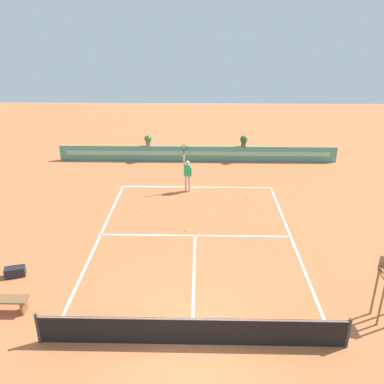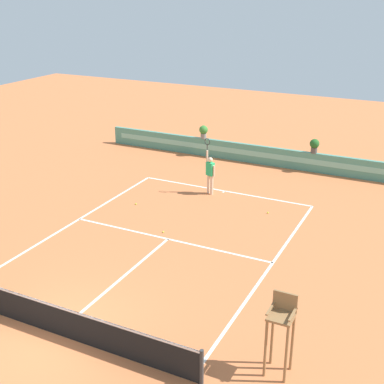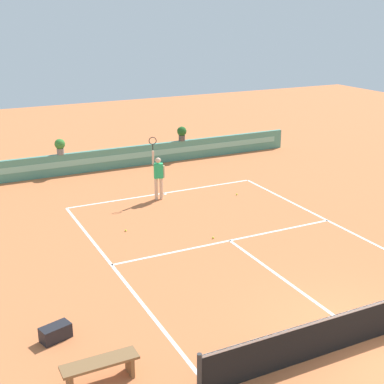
{
  "view_description": "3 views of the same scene",
  "coord_description": "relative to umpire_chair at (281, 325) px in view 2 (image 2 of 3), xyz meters",
  "views": [
    {
      "loc": [
        0.2,
        -9.13,
        8.69
      ],
      "look_at": [
        -0.19,
        8.85,
        1.0
      ],
      "focal_mm": 38.36,
      "sensor_mm": 36.0,
      "label": 1
    },
    {
      "loc": [
        8.57,
        -8.99,
        8.88
      ],
      "look_at": [
        -0.19,
        8.85,
        1.0
      ],
      "focal_mm": 48.86,
      "sensor_mm": 36.0,
      "label": 2
    },
    {
      "loc": [
        -8.5,
        -7.95,
        7.3
      ],
      "look_at": [
        -0.19,
        8.85,
        1.0
      ],
      "focal_mm": 50.89,
      "sensor_mm": 36.0,
      "label": 3
    }
  ],
  "objects": [
    {
      "name": "ground_plane",
      "position": [
        -5.9,
        4.74,
        -1.34
      ],
      "size": [
        60.0,
        60.0,
        0.0
      ],
      "primitive_type": "plane",
      "color": "#C66B3D"
    },
    {
      "name": "court_lines",
      "position": [
        -5.9,
        5.45,
        -1.34
      ],
      "size": [
        8.32,
        11.94,
        0.01
      ],
      "color": "white",
      "rests_on": "ground"
    },
    {
      "name": "net",
      "position": [
        -5.9,
        -1.26,
        -0.83
      ],
      "size": [
        8.92,
        0.1,
        1.0
      ],
      "color": "#333333",
      "rests_on": "ground"
    },
    {
      "name": "back_wall_barrier",
      "position": [
        -5.9,
        15.12,
        -0.84
      ],
      "size": [
        18.0,
        0.21,
        1.0
      ],
      "color": "#4C8E7A",
      "rests_on": "ground"
    },
    {
      "name": "umpire_chair",
      "position": [
        0.0,
        0.0,
        0.0
      ],
      "size": [
        0.6,
        0.6,
        2.14
      ],
      "color": "olive",
      "rests_on": "ground"
    },
    {
      "name": "tennis_player",
      "position": [
        -6.39,
        10.04,
        -0.29
      ],
      "size": [
        0.6,
        0.32,
        2.58
      ],
      "color": "beige",
      "rests_on": "ground"
    },
    {
      "name": "tennis_ball_near_baseline",
      "position": [
        -3.29,
        9.07,
        -1.31
      ],
      "size": [
        0.07,
        0.07,
        0.07
      ],
      "primitive_type": "sphere",
      "color": "#CCE033",
      "rests_on": "ground"
    },
    {
      "name": "tennis_ball_mid_court",
      "position": [
        -6.32,
        5.53,
        -1.31
      ],
      "size": [
        0.07,
        0.07,
        0.07
      ],
      "primitive_type": "sphere",
      "color": "#CCE033",
      "rests_on": "ground"
    },
    {
      "name": "tennis_ball_by_sideline",
      "position": [
        -8.74,
        7.43,
        -1.31
      ],
      "size": [
        0.07,
        0.07,
        0.07
      ],
      "primitive_type": "sphere",
      "color": "#CCE033",
      "rests_on": "ground"
    },
    {
      "name": "potted_plant_right",
      "position": [
        -2.94,
        15.13,
        0.07
      ],
      "size": [
        0.48,
        0.48,
        0.72
      ],
      "color": "#514C47",
      "rests_on": "back_wall_barrier"
    },
    {
      "name": "potted_plant_left",
      "position": [
        -9.09,
        15.13,
        0.07
      ],
      "size": [
        0.48,
        0.48,
        0.72
      ],
      "color": "gray",
      "rests_on": "back_wall_barrier"
    }
  ]
}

